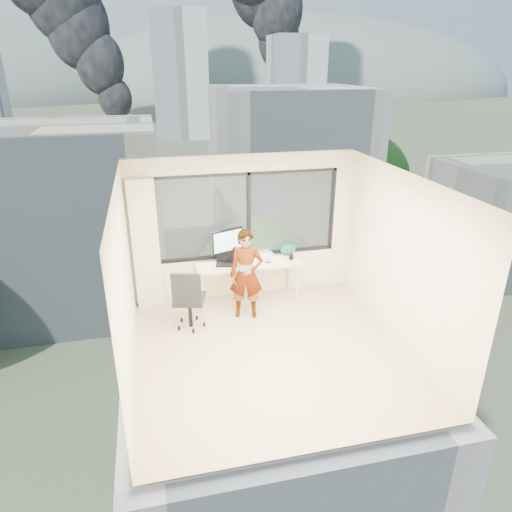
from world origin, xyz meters
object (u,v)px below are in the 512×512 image
object	(u,v)px
monitor	(227,245)
game_console	(264,254)
desk	(248,282)
handbag	(288,249)
laptop	(227,258)
chair	(189,297)
person	(246,274)

from	to	relation	value
monitor	game_console	size ratio (longest dim) A/B	2.16
desk	handbag	xyz separation A→B (m)	(0.80, 0.19, 0.48)
laptop	chair	bearing A→B (deg)	-125.83
game_console	handbag	world-z (taller)	handbag
desk	monitor	bearing A→B (deg)	158.64
desk	laptop	size ratio (longest dim) A/B	4.53
monitor	laptop	distance (m)	0.22
monitor	handbag	size ratio (longest dim) A/B	2.16
chair	person	xyz separation A→B (m)	(0.97, 0.15, 0.23)
game_console	handbag	size ratio (longest dim) A/B	1.00
person	laptop	xyz separation A→B (m)	(-0.24, 0.53, 0.10)
chair	game_console	xyz separation A→B (m)	(1.46, 0.92, 0.25)
desk	person	distance (m)	0.66
monitor	handbag	world-z (taller)	monitor
chair	monitor	bearing A→B (deg)	59.82
handbag	laptop	bearing A→B (deg)	-159.01
monitor	laptop	xyz separation A→B (m)	(-0.04, -0.11, -0.19)
chair	game_console	size ratio (longest dim) A/B	3.74
monitor	handbag	distance (m)	1.15
desk	game_console	bearing A→B (deg)	35.98
monitor	laptop	size ratio (longest dim) A/B	1.56
game_console	monitor	bearing A→B (deg)	179.78
person	handbag	xyz separation A→B (m)	(0.93, 0.70, 0.09)
laptop	person	bearing A→B (deg)	-54.27
chair	handbag	world-z (taller)	chair
desk	laptop	xyz separation A→B (m)	(-0.37, 0.02, 0.50)
person	laptop	size ratio (longest dim) A/B	3.87
chair	game_console	world-z (taller)	chair
desk	handbag	bearing A→B (deg)	13.29
chair	handbag	distance (m)	2.11
person	game_console	world-z (taller)	person
monitor	desk	bearing A→B (deg)	-42.19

